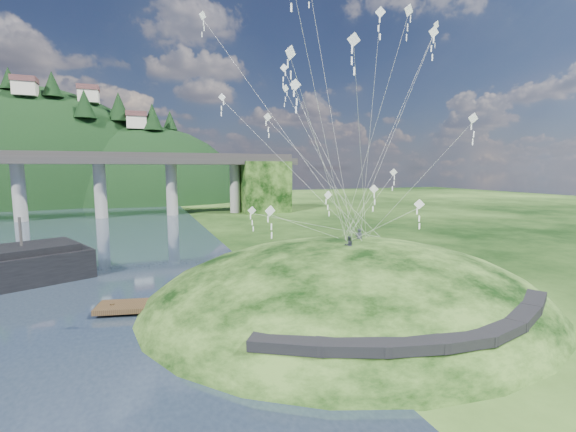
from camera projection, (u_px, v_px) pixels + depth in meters
name	position (u px, v px, depth m)	size (l,w,h in m)	color
ground	(267.00, 320.00, 28.76)	(320.00, 320.00, 0.00)	black
grass_hill	(347.00, 315.00, 33.69)	(36.00, 32.00, 13.00)	black
footpath	(443.00, 329.00, 22.19)	(22.29, 5.84, 0.83)	black
bridge	(48.00, 176.00, 82.76)	(160.00, 11.00, 15.00)	#2D2B2B
far_ridge	(26.00, 225.00, 126.85)	(153.00, 70.00, 94.50)	black
wooden_dock	(201.00, 303.00, 31.10)	(16.10, 5.97, 1.14)	#342415
kite_flyers	(354.00, 232.00, 33.24)	(3.38, 3.28, 1.84)	#262933
kite_swarm	(334.00, 95.00, 30.99)	(20.75, 16.83, 21.46)	white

